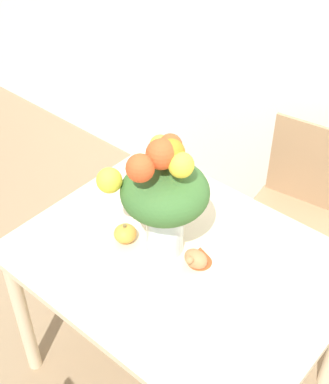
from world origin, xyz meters
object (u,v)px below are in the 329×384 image
Objects in this scene: flower_vase at (163,193)px; turkey_figurine at (198,256)px; dining_chair_near_window at (292,212)px; pumpkin at (125,233)px.

flower_vase reaches higher than turkey_figurine.
dining_chair_near_window is at bearing 80.82° from flower_vase.
turkey_figurine is 0.86m from dining_chair_near_window.
dining_chair_near_window reaches higher than pumpkin.
pumpkin is 0.30m from turkey_figurine.
flower_vase reaches higher than pumpkin.
dining_chair_near_window is (0.13, 0.82, -0.56)m from flower_vase.
flower_vase is 5.83× the size of pumpkin.
dining_chair_near_window is (-0.01, 0.80, -0.33)m from turkey_figurine.
dining_chair_near_window is (0.27, 0.88, -0.32)m from pumpkin.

